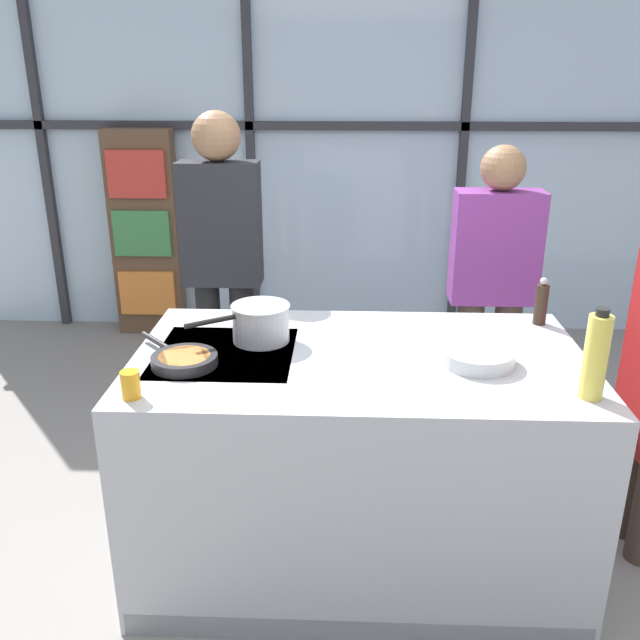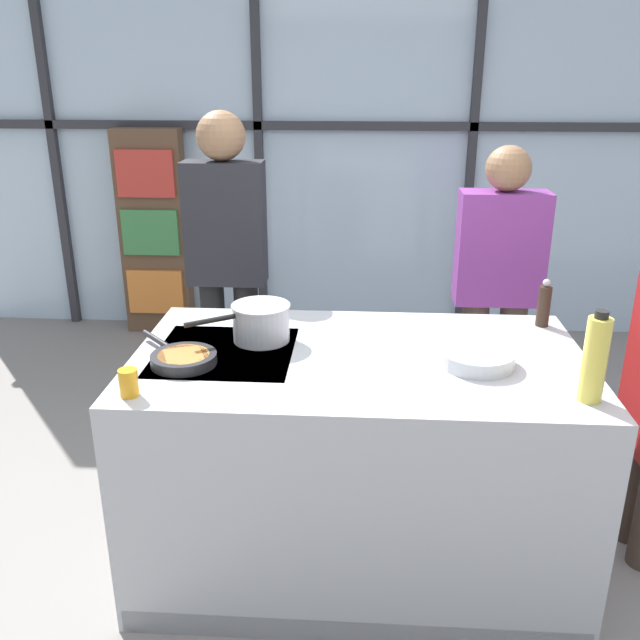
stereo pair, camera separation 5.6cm
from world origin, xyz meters
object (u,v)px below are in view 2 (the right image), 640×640
spectator_center_left (497,283)px  white_plate (465,339)px  pepper_grinder (544,305)px  frying_pan (183,358)px  oil_bottle (595,359)px  mixing_bowl (477,357)px  juice_glass_near (129,383)px  saucepan (261,322)px  spectator_far_left (227,256)px

spectator_center_left → white_plate: (-0.28, -0.86, 0.03)m
pepper_grinder → frying_pan: bearing=-161.1°
white_plate → oil_bottle: size_ratio=0.73×
oil_bottle → pepper_grinder: 0.68m
mixing_bowl → juice_glass_near: (-1.18, -0.32, 0.02)m
frying_pan → saucepan: (0.25, 0.24, 0.06)m
saucepan → juice_glass_near: bearing=-125.5°
frying_pan → pepper_grinder: (1.40, 0.48, 0.07)m
frying_pan → white_plate: bearing=15.3°
spectator_far_left → oil_bottle: (1.45, -1.34, 0.05)m
spectator_center_left → oil_bottle: (0.05, -1.34, 0.17)m
pepper_grinder → juice_glass_near: pepper_grinder is taller
frying_pan → oil_bottle: (1.39, -0.20, 0.12)m
white_plate → frying_pan: bearing=-164.7°
oil_bottle → juice_glass_near: size_ratio=3.30×
spectator_far_left → mixing_bowl: 1.57m
spectator_far_left → white_plate: size_ratio=7.75×
spectator_far_left → saucepan: (0.31, -0.90, -0.02)m
white_plate → spectator_center_left: bearing=71.7°
mixing_bowl → white_plate: bearing=92.9°
frying_pan → mixing_bowl: 1.07m
oil_bottle → spectator_far_left: bearing=137.2°
spectator_far_left → mixing_bowl: spectator_far_left is taller
pepper_grinder → spectator_far_left: bearing=155.6°
white_plate → spectator_far_left: bearing=142.5°
saucepan → mixing_bowl: saucepan is taller
spectator_far_left → juice_glass_near: bearing=87.9°
mixing_bowl → juice_glass_near: juice_glass_near is taller
white_plate → juice_glass_near: juice_glass_near is taller
juice_glass_near → frying_pan: bearing=67.5°
spectator_center_left → mixing_bowl: 1.12m
spectator_far_left → juice_glass_near: size_ratio=18.59×
spectator_far_left → pepper_grinder: bearing=155.6°
frying_pan → pepper_grinder: bearing=18.9°
spectator_center_left → frying_pan: spectator_center_left is taller
pepper_grinder → juice_glass_near: size_ratio=2.17×
spectator_center_left → saucepan: 1.42m
frying_pan → white_plate: 1.10m
spectator_far_left → mixing_bowl: (1.13, -1.09, -0.06)m
spectator_far_left → frying_pan: spectator_far_left is taller
oil_bottle → juice_glass_near: oil_bottle is taller
saucepan → juice_glass_near: saucepan is taller
oil_bottle → pepper_grinder: bearing=89.2°
spectator_far_left → saucepan: size_ratio=4.57×
frying_pan → oil_bottle: oil_bottle is taller
white_plate → mixing_bowl: bearing=-87.1°
frying_pan → white_plate: frying_pan is taller
spectator_center_left → white_plate: 0.90m
white_plate → pepper_grinder: size_ratio=1.10×
spectator_center_left → oil_bottle: spectator_center_left is taller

